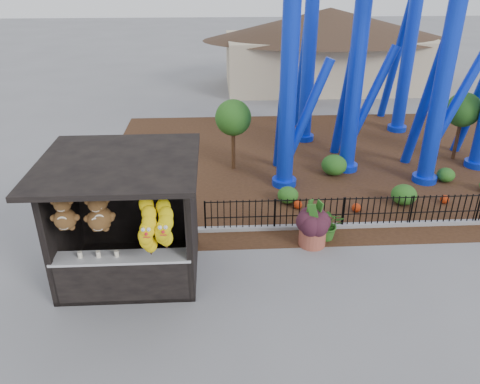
{
  "coord_description": "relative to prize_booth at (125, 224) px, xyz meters",
  "views": [
    {
      "loc": [
        -0.85,
        -8.64,
        7.04
      ],
      "look_at": [
        -0.29,
        1.5,
        2.0
      ],
      "focal_mm": 35.0,
      "sensor_mm": 36.0,
      "label": 1
    }
  ],
  "objects": [
    {
      "name": "ground",
      "position": [
        2.99,
        -0.9,
        -1.54
      ],
      "size": [
        120.0,
        120.0,
        0.0
      ],
      "primitive_type": "plane",
      "color": "slate",
      "rests_on": "ground"
    },
    {
      "name": "mulch_bed",
      "position": [
        6.99,
        7.1,
        -1.54
      ],
      "size": [
        18.0,
        12.0,
        0.02
      ],
      "primitive_type": "cube",
      "color": "#331E11",
      "rests_on": "ground"
    },
    {
      "name": "curb",
      "position": [
        6.99,
        2.1,
        -1.48
      ],
      "size": [
        18.0,
        0.18,
        0.12
      ],
      "primitive_type": "cube",
      "color": "gray",
      "rests_on": "ground"
    },
    {
      "name": "prize_booth",
      "position": [
        0.0,
        0.0,
        0.0
      ],
      "size": [
        3.5,
        3.4,
        3.12
      ],
      "color": "black",
      "rests_on": "ground"
    },
    {
      "name": "picket_fence",
      "position": [
        7.89,
        2.1,
        -1.04
      ],
      "size": [
        12.2,
        0.06,
        1.0
      ],
      "primitive_type": null,
      "color": "black",
      "rests_on": "ground"
    },
    {
      "name": "terracotta_planter",
      "position": [
        4.73,
        1.27,
        -1.25
      ],
      "size": [
        0.94,
        0.94,
        0.6
      ],
      "primitive_type": "cylinder",
      "rotation": [
        0.0,
        0.0,
        -0.34
      ],
      "color": "#9C4B39",
      "rests_on": "ground"
    },
    {
      "name": "planter_foliage",
      "position": [
        4.73,
        1.27,
        -0.63
      ],
      "size": [
        0.7,
        0.7,
        0.64
      ],
      "primitive_type": "ellipsoid",
      "color": "#31131E",
      "rests_on": "terracotta_planter"
    },
    {
      "name": "potted_plant",
      "position": [
        5.22,
        1.55,
        -1.08
      ],
      "size": [
        1.01,
        0.93,
        0.94
      ],
      "primitive_type": "imported",
      "rotation": [
        0.0,
        0.0,
        -0.28
      ],
      "color": "#1D5418",
      "rests_on": "ground"
    },
    {
      "name": "landscaping",
      "position": [
        7.47,
        4.6,
        -1.22
      ],
      "size": [
        7.49,
        3.65,
        0.74
      ],
      "color": "#235418",
      "rests_on": "mulch_bed"
    },
    {
      "name": "pavilion",
      "position": [
        8.99,
        19.1,
        1.52
      ],
      "size": [
        15.0,
        15.0,
        4.8
      ],
      "color": "#BFAD8C",
      "rests_on": "ground"
    }
  ]
}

